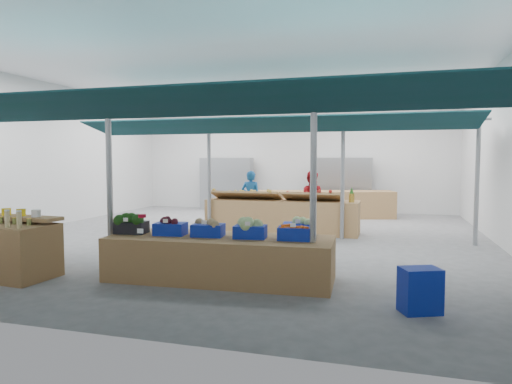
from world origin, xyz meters
TOP-DOWN VIEW (x-y plane):
  - floor at (0.00, 0.00)m, footprint 13.00×13.00m
  - hall at (0.00, 1.44)m, footprint 13.00×13.00m
  - pole_grid at (0.75, -1.75)m, footprint 10.00×4.60m
  - awnings at (0.75, -1.75)m, footprint 9.50×7.08m
  - back_shelving_left at (-2.50, 6.00)m, footprint 2.00×0.50m
  - back_shelving_right at (2.00, 6.00)m, footprint 2.00×0.50m
  - veg_counter at (0.99, -3.94)m, footprint 3.68×1.39m
  - fruit_counter at (0.85, 1.08)m, footprint 4.06×0.98m
  - far_counter at (1.31, 4.54)m, footprint 5.10×2.25m
  - crate_stack at (3.99, -4.73)m, footprint 0.57×0.50m
  - vendor_left at (-0.35, 2.18)m, footprint 0.59×0.39m
  - vendor_right at (1.45, 2.18)m, footprint 0.79×0.62m
  - crate_broccoli at (-0.57, -4.03)m, footprint 0.53×0.43m
  - crate_beets at (0.13, -3.99)m, footprint 0.53×0.43m
  - crate_celeriac at (0.79, -3.95)m, footprint 0.53×0.43m
  - crate_cabbage at (1.49, -3.92)m, footprint 0.53×0.43m
  - crate_carrots at (2.19, -3.88)m, footprint 0.53×0.43m
  - sparrow at (-0.72, -4.16)m, footprint 0.12×0.09m
  - pole_ribbon at (0.03, -4.71)m, footprint 0.12×0.12m
  - apple_heap_yellow at (-0.12, 0.99)m, footprint 1.90×0.71m
  - apple_heap_red at (1.67, 0.98)m, footprint 1.50×0.71m
  - pineapple at (2.69, 0.98)m, footprint 0.14×0.14m
  - crate_extra at (2.17, -3.43)m, footprint 0.55×0.44m

SIDE VIEW (x-z plane):
  - floor at x=0.00m, z-range 0.00..0.00m
  - crate_stack at x=3.99m, z-range 0.00..0.58m
  - veg_counter at x=0.99m, z-range 0.00..0.70m
  - fruit_counter at x=0.85m, z-range 0.00..0.87m
  - far_counter at x=1.31m, z-range 0.00..0.90m
  - vendor_left at x=-0.35m, z-range 0.00..1.62m
  - vendor_right at x=1.45m, z-range 0.00..1.62m
  - crate_carrots at x=2.19m, z-range 0.67..0.96m
  - crate_beets at x=0.13m, z-range 0.69..0.98m
  - crate_celeriac at x=0.79m, z-range 0.69..1.01m
  - crate_extra at x=2.17m, z-range 0.69..1.01m
  - crate_broccoli at x=-0.57m, z-range 0.69..1.04m
  - crate_cabbage at x=1.49m, z-range 0.69..1.04m
  - sparrow at x=-0.72m, z-range 0.90..1.01m
  - back_shelving_left at x=-2.50m, z-range 0.00..2.00m
  - back_shelving_right at x=2.00m, z-range 0.00..2.00m
  - apple_heap_yellow at x=-0.12m, z-range 0.90..1.17m
  - apple_heap_red at x=1.67m, z-range 0.90..1.17m
  - pineapple at x=2.69m, z-range 0.86..1.25m
  - pole_ribbon at x=0.03m, z-range 0.94..1.22m
  - pole_grid at x=0.75m, z-range 0.31..3.31m
  - hall at x=0.00m, z-range -3.85..9.15m
  - awnings at x=0.75m, z-range 2.63..2.93m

